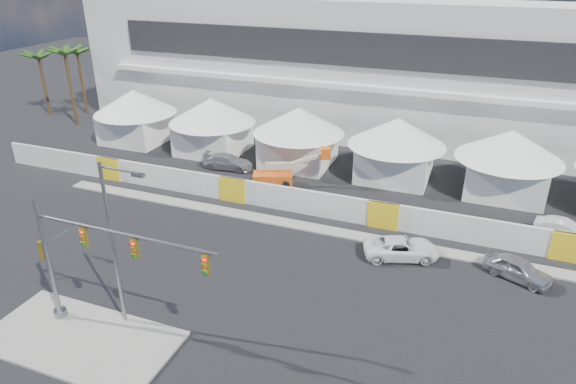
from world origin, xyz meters
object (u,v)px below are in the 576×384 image
at_px(lot_car_c, 228,162).
at_px(sedan_silver, 518,269).
at_px(traffic_mast, 82,262).
at_px(pickup_curb, 401,248).
at_px(lot_car_a, 564,229).
at_px(streetlight_median, 115,236).
at_px(boom_lift, 280,176).

bearing_deg(lot_car_c, sedan_silver, -116.45).
bearing_deg(lot_car_c, traffic_mast, -176.51).
bearing_deg(pickup_curb, lot_car_a, -76.73).
bearing_deg(sedan_silver, lot_car_c, 92.93).
relative_size(sedan_silver, lot_car_a, 1.03).
height_order(streetlight_median, boom_lift, streetlight_median).
bearing_deg(lot_car_a, pickup_curb, 135.08).
bearing_deg(streetlight_median, lot_car_c, 103.37).
relative_size(pickup_curb, traffic_mast, 0.46).
xyz_separation_m(lot_car_a, boom_lift, (-21.75, 0.97, 0.26)).
xyz_separation_m(pickup_curb, lot_car_c, (-17.51, 9.39, -0.00)).
bearing_deg(pickup_curb, traffic_mast, 112.89).
distance_m(sedan_silver, traffic_mast, 24.87).
bearing_deg(traffic_mast, streetlight_median, 35.04).
bearing_deg(traffic_mast, pickup_curb, 42.96).
xyz_separation_m(lot_car_a, traffic_mast, (-23.99, -19.58, 3.51)).
distance_m(lot_car_a, streetlight_median, 29.60).
bearing_deg(streetlight_median, pickup_curb, 43.76).
relative_size(lot_car_a, lot_car_c, 0.83).
xyz_separation_m(lot_car_c, streetlight_median, (5.06, -21.31, 4.71)).
distance_m(pickup_curb, lot_car_a, 12.10).
bearing_deg(pickup_curb, boom_lift, 36.72).
distance_m(traffic_mast, boom_lift, 20.92).
xyz_separation_m(sedan_silver, pickup_curb, (-7.01, -0.12, -0.00)).
relative_size(pickup_curb, boom_lift, 0.71).
distance_m(sedan_silver, streetlight_median, 23.36).
bearing_deg(streetlight_median, boom_lift, 87.62).
xyz_separation_m(sedan_silver, traffic_mast, (-20.89, -13.04, 3.46)).
relative_size(sedan_silver, pickup_curb, 0.82).
distance_m(lot_car_c, traffic_mast, 22.87).
bearing_deg(lot_car_c, boom_lift, -112.50).
bearing_deg(sedan_silver, traffic_mast, 145.62).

